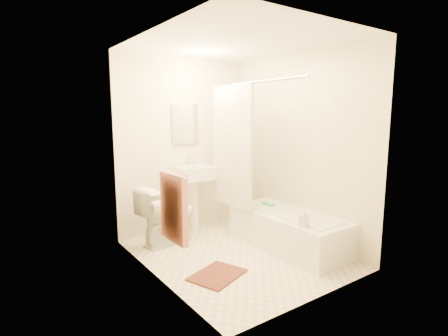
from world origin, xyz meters
TOP-DOWN VIEW (x-y plane):
  - floor at (0.00, 0.00)m, footprint 2.40×2.40m
  - ceiling at (0.00, 0.00)m, footprint 2.40×2.40m
  - wall_back at (0.00, 1.20)m, footprint 2.00×0.02m
  - wall_left at (-1.00, 0.00)m, footprint 0.02×2.40m
  - wall_right at (1.00, 0.00)m, footprint 0.02×2.40m
  - mirror at (0.00, 1.18)m, footprint 0.40×0.03m
  - curtain_rod at (0.30, 0.10)m, footprint 0.03×1.70m
  - shower_curtain at (0.30, 0.50)m, footprint 0.04×0.80m
  - towel_bar at (-0.96, -0.25)m, footprint 0.02×0.60m
  - towel at (-0.93, -0.25)m, footprint 0.06×0.45m
  - toilet_paper at (-0.93, 0.12)m, footprint 0.11×0.12m
  - toilet at (-0.49, 0.80)m, footprint 0.81×0.53m
  - sink at (0.05, 1.06)m, footprint 0.53×0.43m
  - bathtub at (0.66, -0.18)m, footprint 0.67×1.54m
  - bath_mat at (-0.49, -0.32)m, footprint 0.65×0.57m
  - soap_bottle at (0.43, -0.64)m, footprint 0.12×0.12m
  - scrub_brush at (0.70, 0.22)m, footprint 0.06×0.18m

SIDE VIEW (x-z plane):
  - floor at x=0.00m, z-range 0.00..0.00m
  - bath_mat at x=-0.49m, z-range 0.00..0.02m
  - bathtub at x=0.66m, z-range 0.00..0.43m
  - toilet at x=-0.49m, z-range 0.00..0.74m
  - scrub_brush at x=0.70m, z-range 0.44..0.47m
  - sink at x=0.05m, z-range 0.00..1.00m
  - soap_bottle at x=0.43m, z-range 0.43..0.63m
  - toilet_paper at x=-0.93m, z-range 0.64..0.76m
  - towel at x=-0.93m, z-range 0.45..1.11m
  - towel_bar at x=-0.96m, z-range 1.09..1.11m
  - wall_back at x=0.00m, z-range 0.00..2.40m
  - wall_left at x=-1.00m, z-range 0.00..2.40m
  - wall_right at x=1.00m, z-range 0.00..2.40m
  - shower_curtain at x=0.30m, z-range 0.44..2.00m
  - mirror at x=0.00m, z-range 1.23..1.77m
  - curtain_rod at x=0.30m, z-range 1.98..2.02m
  - ceiling at x=0.00m, z-range 2.40..2.40m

